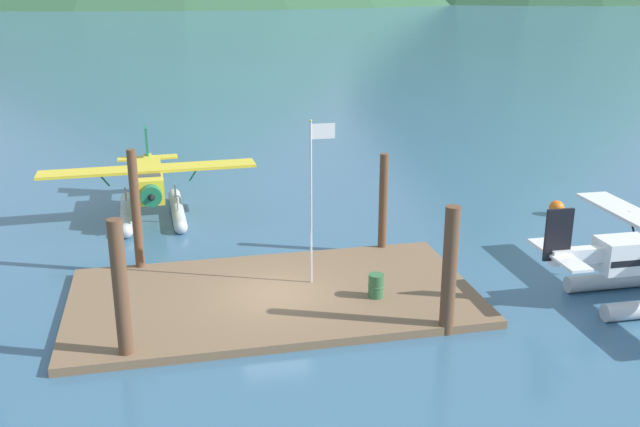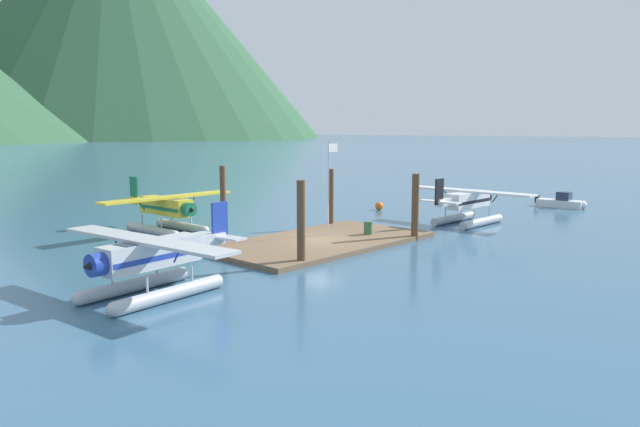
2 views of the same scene
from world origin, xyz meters
TOP-DOWN VIEW (x-y plane):
  - ground_plane at (0.00, 0.00)m, footprint 1200.00×1200.00m
  - dock_platform at (0.00, 0.00)m, footprint 14.92×7.97m
  - piling_near_left at (-5.20, -3.42)m, footprint 0.47×0.47m
  - piling_near_right at (5.31, -3.78)m, footprint 0.49×0.49m
  - piling_far_left at (-4.89, 3.78)m, footprint 0.37×0.37m
  - piling_far_right at (5.39, 3.85)m, footprint 0.37×0.37m
  - flagpole at (1.70, 0.70)m, footprint 0.95×0.10m
  - fuel_drum at (3.63, -1.11)m, footprint 0.62×0.62m
  - mooring_buoy at (15.65, 7.06)m, footprint 0.75×0.75m
  - mountain_ridge_east_peak at (231.05, 450.85)m, footprint 344.93×344.93m
  - seaplane_white_stbd_aft at (13.88, -2.99)m, footprint 7.98×10.42m
  - seaplane_silver_port_aft at (-14.02, -2.76)m, footprint 7.96×10.49m
  - seaplane_yellow_bow_left at (-4.45, 10.97)m, footprint 10.44×7.98m
  - boat_white_open_se at (29.19, -4.61)m, footprint 1.64×4.89m

SIDE VIEW (x-z plane):
  - ground_plane at x=0.00m, z-range 0.00..0.00m
  - dock_platform at x=0.00m, z-range 0.00..0.30m
  - mooring_buoy at x=15.65m, z-range 0.00..0.75m
  - boat_white_open_se at x=29.19m, z-range -0.26..1.24m
  - fuel_drum at x=3.63m, z-range 0.30..1.18m
  - seaplane_white_stbd_aft at x=13.88m, z-range -0.34..3.50m
  - seaplane_silver_port_aft at x=-14.02m, z-range -0.34..3.50m
  - seaplane_yellow_bow_left at x=-4.45m, z-range -0.34..3.50m
  - piling_far_right at x=5.39m, z-range 0.00..4.45m
  - piling_near_right at x=5.31m, z-range 0.00..4.49m
  - piling_near_left at x=-5.20m, z-range 0.00..4.70m
  - piling_far_left at x=-4.89m, z-range 0.00..5.16m
  - flagpole at x=1.70m, z-range 1.05..7.40m
  - mountain_ridge_east_peak at x=231.05m, z-range 0.00..207.65m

